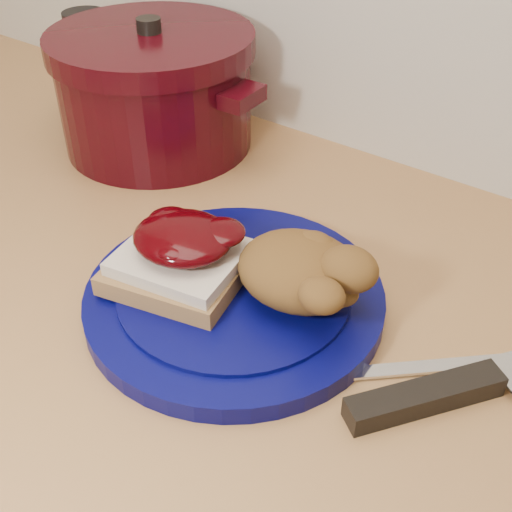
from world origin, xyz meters
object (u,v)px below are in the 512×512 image
Objects in this scene: butter_knife at (449,365)px; pepper_grinder at (91,59)px; plate at (235,297)px; chef_knife at (477,382)px; dutch_oven at (155,89)px.

pepper_grinder reaches higher than butter_knife.
pepper_grinder reaches higher than plate.
chef_knife is at bearing -16.62° from pepper_grinder.
plate is 0.50m from pepper_grinder.
dutch_oven is 2.26× the size of pepper_grinder.
butter_knife is at bearing -16.45° from pepper_grinder.
pepper_grinder is at bearing 120.76° from butter_knife.
pepper_grinder is (-0.63, 0.19, 0.07)m from butter_knife.
dutch_oven is (-0.28, 0.20, 0.07)m from plate.
butter_knife is at bearing 12.78° from plate.
plate is at bearing 134.23° from chef_knife.
chef_knife is 0.69m from pepper_grinder.
butter_knife is at bearing 105.07° from chef_knife.
dutch_oven is (-0.47, 0.15, 0.07)m from butter_knife.
chef_knife is at bearing 8.68° from plate.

